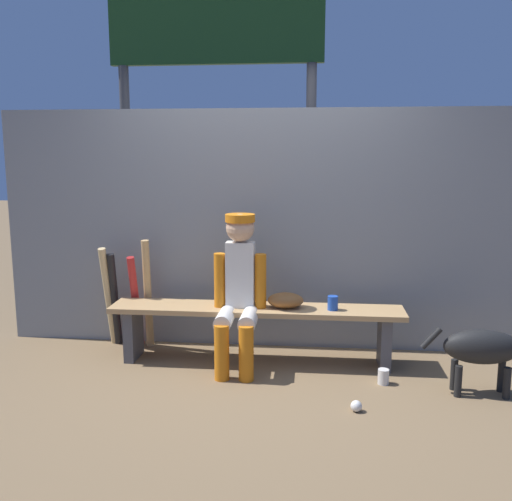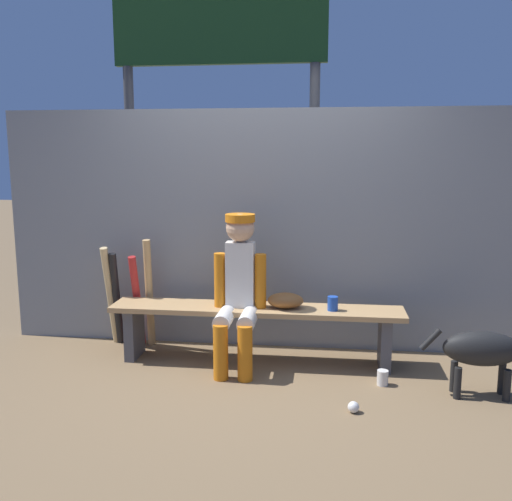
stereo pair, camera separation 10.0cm
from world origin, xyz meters
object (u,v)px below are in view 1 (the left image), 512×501
Objects in this scene: bat_aluminum_black at (115,300)px; dog at (491,348)px; bat_wood_natural at (109,297)px; cup_on_ground at (383,377)px; bat_wood_tan at (148,294)px; baseball_glove at (286,300)px; bat_aluminum_red at (136,302)px; cup_on_bench at (333,303)px; scoreboard at (222,62)px; player_seated at (239,286)px; dugout_bench at (256,319)px; baseball at (356,406)px.

bat_aluminum_black is 0.98× the size of dog.
bat_wood_natural is 8.00× the size of cup_on_ground.
bat_aluminum_black is 2.98m from dog.
baseball_glove is at bearing -12.32° from bat_wood_tan.
baseball_glove is 1.21m from bat_wood_tan.
bat_aluminum_red is 0.98× the size of bat_aluminum_black.
cup_on_bench is (0.37, -0.03, -0.01)m from baseball_glove.
baseball_glove is 2.56m from scoreboard.
bat_wood_natural is at bearing -179.75° from bat_wood_tan.
player_seated is 1.24m from bat_wood_natural.
dugout_bench is at bearing 177.35° from cup_on_bench.
bat_wood_tan is 2.04m from cup_on_ground.
cup_on_ground is (1.91, -0.60, -0.41)m from bat_wood_tan.
cup_on_ground is 3.36m from scoreboard.
dugout_bench reaches higher than baseball.
dugout_bench is 2.85× the size of bat_aluminum_red.
cup_on_ground reaches higher than baseball.
bat_aluminum_red is at bearing 149.42° from baseball.
dog is at bearing -8.74° from cup_on_ground.
player_seated reaches higher than bat_wood_natural.
cup_on_ground is at bearing 171.26° from dog.
cup_on_bench is 2.70m from scoreboard.
baseball_glove is 1.55m from bat_wood_natural.
bat_aluminum_red is 2.49m from scoreboard.
bat_aluminum_red is 2.11m from baseball.
baseball_glove is 0.93m from cup_on_ground.
bat_wood_tan reaches higher than baseball.
bat_aluminum_red is 1.67m from cup_on_bench.
player_seated is at bearing 169.17° from dog.
bat_aluminum_black is 2.31m from cup_on_ground.
baseball is at bearing -115.65° from cup_on_ground.
baseball is 0.09× the size of dog.
bat_wood_natural is at bearing 152.19° from baseball.
dugout_bench reaches higher than cup_on_ground.
bat_wood_tan reaches higher than baseball_glove.
baseball_glove is at bearing -63.38° from scoreboard.
player_seated is 0.33× the size of scoreboard.
scoreboard reaches higher than baseball.
scoreboard is at bearing 64.03° from bat_aluminum_red.
bat_aluminum_black is (-1.24, 0.26, 0.06)m from dugout_bench.
bat_aluminum_red is 0.96× the size of dog.
baseball is (1.68, -1.07, -0.43)m from bat_wood_tan.
dog is at bearing -14.32° from bat_aluminum_red.
bat_aluminum_black is 0.23× the size of scoreboard.
player_seated is 10.80× the size of cup_on_ground.
player_seated is 0.39m from baseball_glove.
baseball is at bearing -27.81° from bat_wood_natural.
dog is (2.14, -1.87, -2.19)m from scoreboard.
dog is (1.43, -0.45, -0.18)m from baseball_glove.
dugout_bench is 1.27m from bat_aluminum_black.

